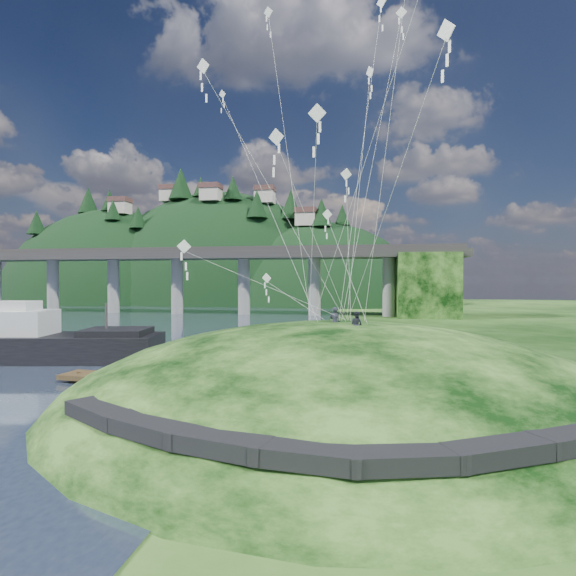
# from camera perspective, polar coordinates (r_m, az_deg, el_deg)

# --- Properties ---
(ground) EXTENTS (320.00, 320.00, 0.00)m
(ground) POSITION_cam_1_polar(r_m,az_deg,el_deg) (27.83, -10.57, -14.76)
(ground) COLOR black
(ground) RESTS_ON ground
(grass_hill) EXTENTS (36.00, 32.00, 13.00)m
(grass_hill) POSITION_cam_1_polar(r_m,az_deg,el_deg) (28.64, 6.90, -17.43)
(grass_hill) COLOR black
(grass_hill) RESTS_ON ground
(footpath) EXTENTS (22.29, 5.84, 0.83)m
(footpath) POSITION_cam_1_polar(r_m,az_deg,el_deg) (16.44, 2.97, -18.42)
(footpath) COLOR black
(footpath) RESTS_ON ground
(bridge) EXTENTS (160.00, 11.00, 15.00)m
(bridge) POSITION_cam_1_polar(r_m,az_deg,el_deg) (101.70, -11.03, 2.19)
(bridge) COLOR #2D2B2B
(bridge) RESTS_ON ground
(far_ridge) EXTENTS (153.00, 70.00, 94.50)m
(far_ridge) POSITION_cam_1_polar(r_m,az_deg,el_deg) (157.21, -10.18, -4.49)
(far_ridge) COLOR black
(far_ridge) RESTS_ON ground
(work_barge) EXTENTS (21.56, 9.18, 7.31)m
(work_barge) POSITION_cam_1_polar(r_m,az_deg,el_deg) (47.92, -28.86, -5.98)
(work_barge) COLOR black
(work_barge) RESTS_ON ground
(wooden_dock) EXTENTS (14.29, 3.41, 1.01)m
(wooden_dock) POSITION_cam_1_polar(r_m,az_deg,el_deg) (34.06, -16.99, -11.09)
(wooden_dock) COLOR #3A2B18
(wooden_dock) RESTS_ON ground
(kite_flyers) EXTENTS (2.18, 2.19, 1.83)m
(kite_flyers) POSITION_cam_1_polar(r_m,az_deg,el_deg) (26.93, 7.44, -2.70)
(kite_flyers) COLOR #282936
(kite_flyers) RESTS_ON ground
(kite_swarm) EXTENTS (16.94, 18.36, 21.52)m
(kite_swarm) POSITION_cam_1_polar(r_m,az_deg,el_deg) (29.53, 4.71, 23.07)
(kite_swarm) COLOR white
(kite_swarm) RESTS_ON ground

